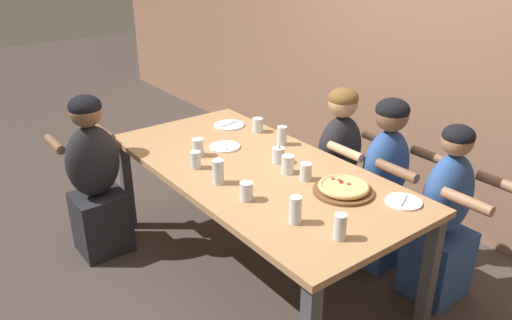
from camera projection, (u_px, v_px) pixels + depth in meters
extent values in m
plane|color=#423833|center=(256.00, 266.00, 3.41)|extent=(18.00, 18.00, 0.00)
cube|color=#9E7056|center=(424.00, 6.00, 3.59)|extent=(10.00, 0.06, 3.20)
cube|color=tan|center=(256.00, 170.00, 3.11)|extent=(2.13, 1.03, 0.04)
cube|color=#4C4C51|center=(127.00, 185.00, 3.74)|extent=(0.07, 0.07, 0.71)
cube|color=#4C4C51|center=(227.00, 156.00, 4.24)|extent=(0.07, 0.07, 0.71)
cube|color=#4C4C51|center=(430.00, 271.00, 2.78)|extent=(0.07, 0.07, 0.71)
cylinder|color=brown|center=(343.00, 191.00, 2.79)|extent=(0.34, 0.34, 0.02)
torus|color=#DBB26B|center=(344.00, 187.00, 2.78)|extent=(0.29, 0.29, 0.03)
cylinder|color=#E5C675|center=(344.00, 188.00, 2.78)|extent=(0.25, 0.25, 0.03)
cylinder|color=#C6422D|center=(349.00, 184.00, 2.79)|extent=(0.02, 0.02, 0.01)
cylinder|color=#C6422D|center=(341.00, 181.00, 2.82)|extent=(0.02, 0.02, 0.01)
cylinder|color=#C6422D|center=(341.00, 182.00, 2.81)|extent=(0.02, 0.02, 0.01)
cylinder|color=#C6422D|center=(333.00, 178.00, 2.85)|extent=(0.02, 0.02, 0.01)
cylinder|color=#C6422D|center=(339.00, 180.00, 2.83)|extent=(0.02, 0.02, 0.01)
cylinder|color=white|center=(225.00, 147.00, 3.39)|extent=(0.21, 0.21, 0.01)
cube|color=#B7B7BC|center=(225.00, 145.00, 3.39)|extent=(0.14, 0.07, 0.01)
cylinder|color=white|center=(404.00, 202.00, 2.69)|extent=(0.20, 0.20, 0.01)
cube|color=#B7B7BC|center=(404.00, 200.00, 2.68)|extent=(0.07, 0.13, 0.01)
cylinder|color=white|center=(229.00, 125.00, 3.78)|extent=(0.23, 0.23, 0.01)
cube|color=#B7B7BC|center=(229.00, 124.00, 3.78)|extent=(0.04, 0.16, 0.01)
cylinder|color=silver|center=(278.00, 155.00, 3.15)|extent=(0.08, 0.08, 0.10)
cylinder|color=#1EA8DB|center=(278.00, 157.00, 3.15)|extent=(0.07, 0.07, 0.07)
cylinder|color=black|center=(280.00, 154.00, 3.13)|extent=(0.01, 0.02, 0.13)
cylinder|color=silver|center=(258.00, 125.00, 3.65)|extent=(0.08, 0.08, 0.10)
cylinder|color=black|center=(258.00, 128.00, 3.66)|extent=(0.07, 0.07, 0.06)
cylinder|color=silver|center=(246.00, 191.00, 2.70)|extent=(0.07, 0.07, 0.10)
cylinder|color=black|center=(246.00, 194.00, 2.71)|extent=(0.06, 0.06, 0.07)
cylinder|color=silver|center=(196.00, 160.00, 3.07)|extent=(0.07, 0.07, 0.11)
cylinder|color=black|center=(196.00, 162.00, 3.08)|extent=(0.06, 0.06, 0.08)
cylinder|color=silver|center=(198.00, 147.00, 3.25)|extent=(0.08, 0.08, 0.12)
cylinder|color=black|center=(198.00, 151.00, 3.26)|extent=(0.07, 0.07, 0.07)
cylinder|color=silver|center=(288.00, 164.00, 3.01)|extent=(0.08, 0.08, 0.11)
cylinder|color=black|center=(288.00, 169.00, 3.02)|extent=(0.07, 0.07, 0.06)
cylinder|color=silver|center=(306.00, 172.00, 2.92)|extent=(0.07, 0.07, 0.10)
cylinder|color=black|center=(306.00, 174.00, 2.93)|extent=(0.06, 0.06, 0.07)
cylinder|color=silver|center=(218.00, 172.00, 2.87)|extent=(0.07, 0.07, 0.15)
cylinder|color=silver|center=(218.00, 176.00, 2.89)|extent=(0.06, 0.06, 0.09)
cylinder|color=silver|center=(282.00, 136.00, 3.42)|extent=(0.07, 0.07, 0.13)
cylinder|color=black|center=(282.00, 139.00, 3.43)|extent=(0.06, 0.06, 0.09)
cylinder|color=silver|center=(340.00, 227.00, 2.34)|extent=(0.06, 0.06, 0.13)
cylinder|color=silver|center=(340.00, 231.00, 2.35)|extent=(0.05, 0.05, 0.08)
cylinder|color=silver|center=(295.00, 210.00, 2.47)|extent=(0.06, 0.06, 0.15)
cylinder|color=black|center=(295.00, 216.00, 2.49)|extent=(0.06, 0.06, 0.07)
cube|color=#232328|center=(102.00, 222.00, 3.52)|extent=(0.32, 0.34, 0.44)
ellipsoid|color=#232328|center=(93.00, 161.00, 3.32)|extent=(0.24, 0.36, 0.50)
sphere|color=brown|center=(85.00, 112.00, 3.18)|extent=(0.21, 0.21, 0.21)
ellipsoid|color=black|center=(85.00, 106.00, 3.17)|extent=(0.21, 0.21, 0.14)
cylinder|color=brown|center=(55.00, 144.00, 3.34)|extent=(0.28, 0.06, 0.06)
cylinder|color=brown|center=(104.00, 133.00, 3.53)|extent=(0.28, 0.06, 0.06)
cube|color=#2D5193|center=(436.00, 262.00, 3.09)|extent=(0.32, 0.34, 0.44)
ellipsoid|color=#2D5193|center=(448.00, 194.00, 2.89)|extent=(0.24, 0.36, 0.51)
sphere|color=#9E7051|center=(458.00, 141.00, 2.75)|extent=(0.18, 0.18, 0.18)
ellipsoid|color=black|center=(459.00, 136.00, 2.74)|extent=(0.18, 0.18, 0.12)
cylinder|color=#9E7051|center=(501.00, 184.00, 2.80)|extent=(0.28, 0.06, 0.06)
cylinder|color=#9E7051|center=(467.00, 201.00, 2.61)|extent=(0.28, 0.06, 0.06)
cube|color=#232328|center=(335.00, 207.00, 3.72)|extent=(0.32, 0.34, 0.44)
ellipsoid|color=#232328|center=(340.00, 149.00, 3.53)|extent=(0.24, 0.36, 0.49)
sphere|color=tan|center=(343.00, 103.00, 3.39)|extent=(0.20, 0.20, 0.20)
ellipsoid|color=brown|center=(344.00, 98.00, 3.37)|extent=(0.21, 0.21, 0.14)
cylinder|color=tan|center=(380.00, 140.00, 3.43)|extent=(0.28, 0.06, 0.06)
cylinder|color=tan|center=(345.00, 152.00, 3.24)|extent=(0.28, 0.06, 0.06)
cube|color=#2D5193|center=(378.00, 230.00, 3.42)|extent=(0.32, 0.34, 0.44)
ellipsoid|color=#2D5193|center=(386.00, 167.00, 3.22)|extent=(0.24, 0.36, 0.51)
sphere|color=brown|center=(392.00, 115.00, 3.08)|extent=(0.21, 0.21, 0.21)
ellipsoid|color=black|center=(393.00, 110.00, 3.06)|extent=(0.21, 0.21, 0.14)
cylinder|color=brown|center=(432.00, 156.00, 3.12)|extent=(0.28, 0.06, 0.06)
cylinder|color=brown|center=(397.00, 171.00, 2.94)|extent=(0.28, 0.06, 0.06)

